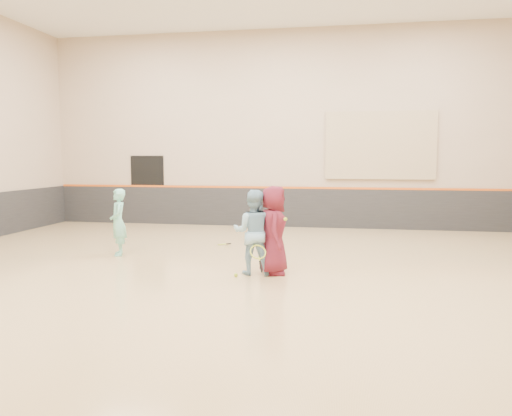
% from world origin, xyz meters
% --- Properties ---
extents(room, '(15.04, 12.04, 6.22)m').
position_xyz_m(room, '(0.00, 0.00, 0.81)').
color(room, tan).
rests_on(room, ground).
extents(wainscot_back, '(14.90, 0.04, 1.20)m').
position_xyz_m(wainscot_back, '(0.00, 5.97, 0.60)').
color(wainscot_back, '#232326').
rests_on(wainscot_back, floor).
extents(accent_stripe, '(14.90, 0.03, 0.06)m').
position_xyz_m(accent_stripe, '(0.00, 5.96, 1.22)').
color(accent_stripe, '#D85914').
rests_on(accent_stripe, wall_back).
extents(acoustic_panel, '(3.20, 0.08, 2.00)m').
position_xyz_m(acoustic_panel, '(2.80, 5.95, 2.50)').
color(acoustic_panel, tan).
rests_on(acoustic_panel, wall_back).
extents(doorway, '(1.10, 0.05, 2.20)m').
position_xyz_m(doorway, '(-4.50, 5.98, 1.10)').
color(doorway, black).
rests_on(doorway, floor).
extents(girl, '(0.55, 0.63, 1.47)m').
position_xyz_m(girl, '(-3.12, 0.88, 0.73)').
color(girl, '#7DD9C2').
rests_on(girl, floor).
extents(instructor, '(0.77, 0.61, 1.56)m').
position_xyz_m(instructor, '(0.13, -0.36, 0.78)').
color(instructor, '#88B8D3').
rests_on(instructor, floor).
extents(young_man, '(0.65, 0.88, 1.63)m').
position_xyz_m(young_man, '(0.49, -0.29, 0.82)').
color(young_man, maroon).
rests_on(young_man, floor).
extents(held_racket, '(0.45, 0.45, 0.52)m').
position_xyz_m(held_racket, '(0.29, -0.81, 0.50)').
color(held_racket, '#B9CD2D').
rests_on(held_racket, instructor).
extents(spare_racket, '(0.64, 0.64, 0.15)m').
position_xyz_m(spare_racket, '(-1.15, 2.53, 0.07)').
color(spare_racket, '#A3BF2A').
rests_on(spare_racket, floor).
extents(ball_under_racket, '(0.07, 0.07, 0.07)m').
position_xyz_m(ball_under_racket, '(-0.14, -0.65, 0.03)').
color(ball_under_racket, '#B6D631').
rests_on(ball_under_racket, floor).
extents(ball_in_hand, '(0.07, 0.07, 0.07)m').
position_xyz_m(ball_in_hand, '(0.74, -0.51, 1.05)').
color(ball_in_hand, '#B4CA2E').
rests_on(ball_in_hand, young_man).
extents(ball_beside_spare, '(0.07, 0.07, 0.07)m').
position_xyz_m(ball_beside_spare, '(0.36, 1.42, 0.03)').
color(ball_beside_spare, '#BFCD2F').
rests_on(ball_beside_spare, floor).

